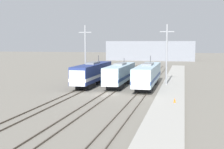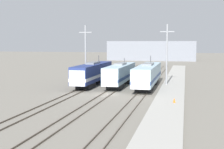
{
  "view_description": "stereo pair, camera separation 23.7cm",
  "coord_description": "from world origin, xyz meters",
  "px_view_note": "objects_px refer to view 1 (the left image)",
  "views": [
    {
      "loc": [
        11.36,
        -45.8,
        7.89
      ],
      "look_at": [
        -0.28,
        4.34,
        2.59
      ],
      "focal_mm": 50.0,
      "sensor_mm": 36.0,
      "label": 1
    },
    {
      "loc": [
        11.59,
        -45.75,
        7.89
      ],
      "look_at": [
        -0.28,
        4.34,
        2.59
      ],
      "focal_mm": 50.0,
      "sensor_mm": 36.0,
      "label": 2
    }
  ],
  "objects_px": {
    "catenary_tower_left": "(85,53)",
    "locomotive_center": "(120,74)",
    "catenary_tower_right": "(167,54)",
    "traffic_cone": "(175,100)",
    "locomotive_far_right": "(147,75)",
    "locomotive_far_left": "(92,73)"
  },
  "relations": [
    {
      "from": "catenary_tower_right",
      "to": "locomotive_far_right",
      "type": "bearing_deg",
      "value": -135.95
    },
    {
      "from": "locomotive_far_left",
      "to": "catenary_tower_left",
      "type": "relative_size",
      "value": 1.6
    },
    {
      "from": "catenary_tower_left",
      "to": "traffic_cone",
      "type": "xyz_separation_m",
      "value": [
        17.54,
        -17.49,
        -5.26
      ]
    },
    {
      "from": "locomotive_center",
      "to": "traffic_cone",
      "type": "xyz_separation_m",
      "value": [
        10.3,
        -15.27,
        -1.58
      ]
    },
    {
      "from": "locomotive_far_left",
      "to": "locomotive_far_right",
      "type": "height_order",
      "value": "locomotive_far_right"
    },
    {
      "from": "locomotive_far_right",
      "to": "catenary_tower_right",
      "type": "height_order",
      "value": "catenary_tower_right"
    },
    {
      "from": "locomotive_center",
      "to": "catenary_tower_right",
      "type": "height_order",
      "value": "catenary_tower_right"
    },
    {
      "from": "locomotive_center",
      "to": "catenary_tower_right",
      "type": "distance_m",
      "value": 9.28
    },
    {
      "from": "locomotive_far_right",
      "to": "catenary_tower_left",
      "type": "bearing_deg",
      "value": 166.4
    },
    {
      "from": "locomotive_center",
      "to": "catenary_tower_left",
      "type": "height_order",
      "value": "catenary_tower_left"
    },
    {
      "from": "locomotive_far_left",
      "to": "locomotive_center",
      "type": "xyz_separation_m",
      "value": [
        5.13,
        0.37,
        -0.06
      ]
    },
    {
      "from": "catenary_tower_left",
      "to": "catenary_tower_right",
      "type": "height_order",
      "value": "same"
    },
    {
      "from": "locomotive_center",
      "to": "locomotive_far_right",
      "type": "relative_size",
      "value": 0.89
    },
    {
      "from": "catenary_tower_right",
      "to": "traffic_cone",
      "type": "height_order",
      "value": "catenary_tower_right"
    },
    {
      "from": "locomotive_center",
      "to": "locomotive_far_right",
      "type": "xyz_separation_m",
      "value": [
        5.13,
        -0.77,
        0.04
      ]
    },
    {
      "from": "locomotive_far_left",
      "to": "catenary_tower_left",
      "type": "xyz_separation_m",
      "value": [
        -2.11,
        2.59,
        3.62
      ]
    },
    {
      "from": "locomotive_far_left",
      "to": "catenary_tower_right",
      "type": "xyz_separation_m",
      "value": [
        13.35,
        2.59,
        3.62
      ]
    },
    {
      "from": "catenary_tower_left",
      "to": "traffic_cone",
      "type": "bearing_deg",
      "value": -44.92
    },
    {
      "from": "catenary_tower_left",
      "to": "locomotive_center",
      "type": "bearing_deg",
      "value": -17.04
    },
    {
      "from": "locomotive_center",
      "to": "catenary_tower_left",
      "type": "relative_size",
      "value": 1.51
    },
    {
      "from": "traffic_cone",
      "to": "catenary_tower_right",
      "type": "bearing_deg",
      "value": 96.76
    },
    {
      "from": "locomotive_far_left",
      "to": "locomotive_far_right",
      "type": "distance_m",
      "value": 10.27
    }
  ]
}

